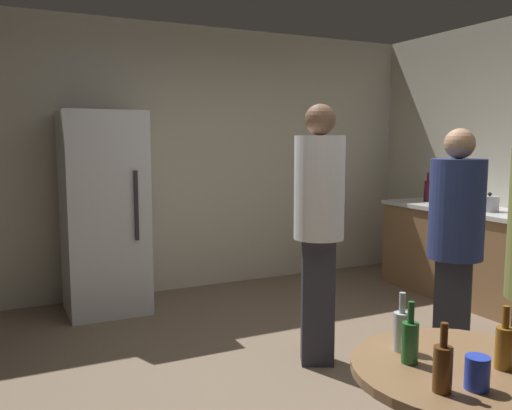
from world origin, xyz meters
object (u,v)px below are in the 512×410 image
Objects in this scene: beer_bottle_amber at (504,346)px; person_in_navy_shirt at (456,236)px; wine_bottle_on_counter at (428,190)px; person_in_white_shirt at (319,214)px; kettle at (490,204)px; beer_bottle_green at (410,341)px; plastic_cup_blue at (477,373)px; beer_bottle_clear at (401,330)px; foreground_table at (462,394)px; refrigerator at (104,213)px; beer_bottle_brown at (443,367)px.

person_in_navy_shirt is (1.02, 1.20, 0.13)m from beer_bottle_amber.
wine_bottle_on_counter is 0.17× the size of person_in_white_shirt.
person_in_white_shirt reaches higher than person_in_navy_shirt.
kettle is 1.06× the size of beer_bottle_amber.
beer_bottle_green reaches higher than plastic_cup_blue.
wine_bottle_on_counter is 1.35× the size of beer_bottle_clear.
foreground_table is at bearing -35.46° from beer_bottle_green.
person_in_white_shirt is (-2.09, -0.39, 0.08)m from kettle.
kettle is (3.18, -1.45, 0.07)m from refrigerator.
plastic_cup_blue is (0.00, -0.36, -0.03)m from beer_bottle_clear.
person_in_navy_shirt is (1.28, 1.01, 0.13)m from beer_bottle_green.
wine_bottle_on_counter is 0.39× the size of foreground_table.
kettle is 3.28m from beer_bottle_clear.
person_in_navy_shirt is at bearing 74.88° from person_in_white_shirt.
kettle reaches higher than beer_bottle_amber.
beer_bottle_green is (-0.26, 0.19, 0.00)m from beer_bottle_amber.
beer_bottle_clear reaches higher than foreground_table.
refrigerator is 2.14m from person_in_white_shirt.
kettle is at bearing 41.54° from beer_bottle_amber.
refrigerator is at bearing 101.22° from beer_bottle_amber.
beer_bottle_green is at bearing 144.54° from foreground_table.
refrigerator is 3.70m from beer_bottle_amber.
foreground_table is at bearing 55.96° from plastic_cup_blue.
beer_bottle_brown is at bearing -109.32° from beer_bottle_clear.
plastic_cup_blue is (-2.75, -3.12, -0.23)m from wine_bottle_on_counter.
beer_bottle_clear is (0.11, 0.33, 0.00)m from beer_bottle_brown.
beer_bottle_brown is at bearing 2.65° from person_in_navy_shirt.
plastic_cup_blue is 1.78m from person_in_navy_shirt.
beer_bottle_amber reaches higher than foreground_table.
beer_bottle_green is at bearing -134.44° from wine_bottle_on_counter.
wine_bottle_on_counter is 2.39m from person_in_navy_shirt.
person_in_navy_shirt is at bearing 36.50° from beer_bottle_clear.
kettle is 0.15× the size of person_in_navy_shirt.
refrigerator is 2.99m from person_in_navy_shirt.
beer_bottle_clear is (-0.21, 0.29, 0.00)m from beer_bottle_amber.
plastic_cup_blue is at bearing -89.76° from beer_bottle_clear.
wine_bottle_on_counter reaches higher than beer_bottle_green.
kettle is 1.74m from person_in_navy_shirt.
beer_bottle_green is (-2.80, -2.86, -0.20)m from wine_bottle_on_counter.
foreground_table is 0.49× the size of person_in_navy_shirt.
plastic_cup_blue is at bearing 6.06° from person_in_navy_shirt.
wine_bottle_on_counter is at bearing 45.56° from beer_bottle_green.
beer_bottle_clear is 2.09× the size of plastic_cup_blue.
beer_bottle_brown is 0.23m from beer_bottle_green.
beer_bottle_green reaches higher than foreground_table.
foreground_table is 3.48× the size of beer_bottle_brown.
plastic_cup_blue is at bearing -78.79° from beer_bottle_green.
person_in_white_shirt reaches higher than wine_bottle_on_counter.
kettle is at bearing 127.78° from person_in_white_shirt.
beer_bottle_clear is at bearing 90.24° from plastic_cup_blue.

